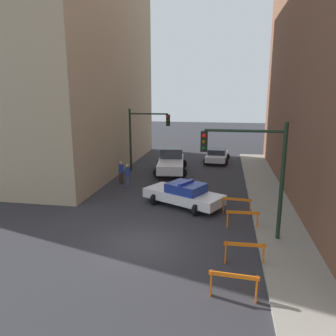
{
  "coord_description": "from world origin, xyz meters",
  "views": [
    {
      "loc": [
        3.41,
        -12.9,
        6.54
      ],
      "look_at": [
        -0.02,
        6.59,
        1.93
      ],
      "focal_mm": 35.0,
      "sensor_mm": 36.0,
      "label": 1
    }
  ],
  "objects": [
    {
      "name": "barrier_front",
      "position": [
        3.85,
        -3.31,
        0.62
      ],
      "size": [
        1.6,
        0.27,
        0.9
      ],
      "rotation": [
        0.0,
        0.0,
        -0.07
      ],
      "color": "orange",
      "rests_on": "ground_plane"
    },
    {
      "name": "barrier_mid",
      "position": [
        4.31,
        -1.02,
        0.62
      ],
      "size": [
        1.6,
        0.2,
        0.9
      ],
      "rotation": [
        0.0,
        0.0,
        0.02
      ],
      "color": "orange",
      "rests_on": "ground_plane"
    },
    {
      "name": "sidewalk_right",
      "position": [
        6.2,
        0.0,
        0.06
      ],
      "size": [
        2.4,
        44.0,
        0.12
      ],
      "color": "gray",
      "rests_on": "ground_plane"
    },
    {
      "name": "pedestrian_corner",
      "position": [
        -3.92,
        9.17,
        0.86
      ],
      "size": [
        0.39,
        0.39,
        1.66
      ],
      "rotation": [
        0.0,
        0.0,
        4.79
      ],
      "color": "#382D23",
      "rests_on": "ground_plane"
    },
    {
      "name": "police_car",
      "position": [
        1.17,
        5.2,
        0.72
      ],
      "size": [
        5.02,
        3.82,
        1.52
      ],
      "rotation": [
        0.0,
        0.0,
        1.09
      ],
      "color": "white",
      "rests_on": "ground_plane"
    },
    {
      "name": "parked_car_near",
      "position": [
        2.7,
        17.96,
        0.67
      ],
      "size": [
        2.46,
        4.41,
        1.31
      ],
      "rotation": [
        0.0,
        0.0,
        -0.07
      ],
      "color": "silver",
      "rests_on": "ground_plane"
    },
    {
      "name": "ground_plane",
      "position": [
        0.0,
        0.0,
        0.0
      ],
      "size": [
        120.0,
        120.0,
        0.0
      ],
      "primitive_type": "plane",
      "color": "#2D2D33"
    },
    {
      "name": "pedestrian_crossing",
      "position": [
        -3.19,
        8.36,
        0.86
      ],
      "size": [
        0.41,
        0.41,
        1.66
      ],
      "rotation": [
        0.0,
        0.0,
        1.41
      ],
      "color": "#474C66",
      "rests_on": "ground_plane"
    },
    {
      "name": "traffic_light_near",
      "position": [
        4.73,
        1.38,
        3.53
      ],
      "size": [
        3.64,
        0.35,
        5.2
      ],
      "color": "black",
      "rests_on": "sidewalk_right"
    },
    {
      "name": "barrier_back",
      "position": [
        4.39,
        2.47,
        0.62
      ],
      "size": [
        1.6,
        0.22,
        0.9
      ],
      "rotation": [
        0.0,
        0.0,
        0.04
      ],
      "color": "orange",
      "rests_on": "ground_plane"
    },
    {
      "name": "traffic_light_far",
      "position": [
        -3.3,
        13.3,
        3.4
      ],
      "size": [
        3.44,
        0.35,
        5.2
      ],
      "color": "black",
      "rests_on": "ground_plane"
    },
    {
      "name": "white_truck",
      "position": [
        -0.95,
        13.33,
        0.91
      ],
      "size": [
        3.06,
        5.6,
        1.9
      ],
      "rotation": [
        0.0,
        0.0,
        0.12
      ],
      "color": "silver",
      "rests_on": "ground_plane"
    },
    {
      "name": "barrier_corner",
      "position": [
        4.16,
        4.46,
        0.62
      ],
      "size": [
        1.6,
        0.29,
        0.9
      ],
      "rotation": [
        0.0,
        0.0,
        -0.09
      ],
      "color": "orange",
      "rests_on": "ground_plane"
    },
    {
      "name": "building_corner_left",
      "position": [
        -12.0,
        14.0,
        10.34
      ],
      "size": [
        14.0,
        20.0,
        20.69
      ],
      "color": "tan",
      "rests_on": "ground_plane"
    }
  ]
}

